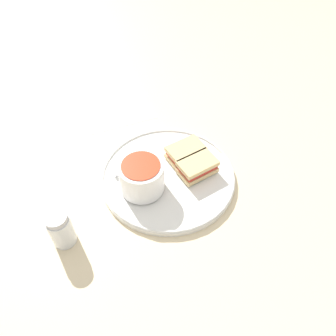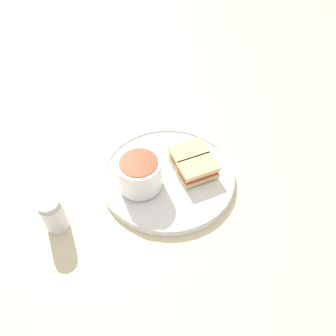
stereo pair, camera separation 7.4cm
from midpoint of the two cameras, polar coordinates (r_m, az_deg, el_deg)
The scene contains 8 objects.
ground_plane at distance 0.76m, azimuth 2.75°, elevation -1.98°, with size 2.40×2.40×0.00m, color beige.
plate at distance 0.76m, azimuth 2.78°, elevation -1.57°, with size 0.31×0.31×0.02m.
soup_bowl at distance 0.70m, azimuth -2.02°, elevation -1.09°, with size 0.10×0.10×0.07m.
spoon at distance 0.77m, azimuth -5.08°, elevation 0.51°, with size 0.09×0.09×0.01m.
sandwich_half_near at distance 0.74m, azimuth 8.00°, elevation -0.24°, with size 0.10×0.09×0.03m.
sandwich_half_far at distance 0.77m, azimuth 6.37°, elevation 2.21°, with size 0.10×0.09×0.03m.
salt_shaker at distance 0.68m, azimuth -16.44°, elevation -8.00°, with size 0.05×0.05×0.08m.
menu_sheet at distance 1.01m, azimuth -6.23°, elevation 12.70°, with size 0.30×0.33×0.00m.
Camera 2 is at (-0.02, 0.48, 0.59)m, focal length 35.00 mm.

